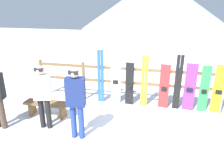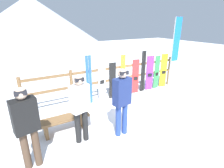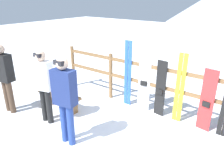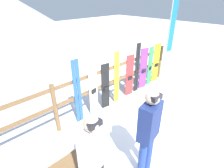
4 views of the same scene
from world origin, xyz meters
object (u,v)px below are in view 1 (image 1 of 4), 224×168
(person_navy, at_px, (76,99))
(ski_pair_black, at_px, (178,83))
(snowboard_red, at_px, (164,87))
(bench, at_px, (47,106))
(snowboard_purple, at_px, (190,88))
(person_white, at_px, (43,93))
(snowboard_yellow, at_px, (219,90))
(snowboard_white, at_px, (116,80))
(snowboard_green, at_px, (204,89))
(ski_pair_blue, at_px, (101,77))
(snowboard_black_stripe, at_px, (129,84))
(ski_pair_yellow, at_px, (144,81))

(person_navy, height_order, ski_pair_black, person_navy)
(snowboard_red, distance_m, ski_pair_black, 0.41)
(bench, height_order, snowboard_purple, snowboard_purple)
(person_white, height_order, snowboard_yellow, person_white)
(bench, bearing_deg, person_white, -65.20)
(snowboard_white, distance_m, snowboard_green, 2.59)
(person_white, bearing_deg, ski_pair_blue, 61.98)
(ski_pair_black, bearing_deg, person_navy, -138.64)
(bench, height_order, person_white, person_white)
(snowboard_white, relative_size, ski_pair_black, 0.96)
(snowboard_green, relative_size, snowboard_yellow, 0.97)
(person_white, xyz_separation_m, snowboard_purple, (3.64, 1.81, -0.25))
(snowboard_white, height_order, snowboard_green, snowboard_white)
(bench, xyz_separation_m, snowboard_red, (3.18, 1.25, 0.36))
(bench, relative_size, snowboard_black_stripe, 0.93)
(snowboard_white, relative_size, snowboard_purple, 1.11)
(snowboard_black_stripe, height_order, ski_pair_black, ski_pair_black)
(snowboard_red, relative_size, ski_pair_black, 0.82)
(snowboard_red, bearing_deg, bench, -158.46)
(ski_pair_yellow, distance_m, snowboard_green, 1.71)
(bench, height_order, snowboard_red, snowboard_red)
(snowboard_white, distance_m, snowboard_purple, 2.20)
(snowboard_green, bearing_deg, snowboard_yellow, 0.01)
(person_white, height_order, snowboard_purple, person_white)
(snowboard_green, bearing_deg, snowboard_black_stripe, -180.00)
(snowboard_green, bearing_deg, bench, -163.72)
(ski_pair_yellow, height_order, snowboard_yellow, ski_pair_yellow)
(ski_pair_blue, bearing_deg, snowboard_red, -0.10)
(ski_pair_blue, xyz_separation_m, snowboard_red, (1.95, -0.00, -0.17))
(person_navy, height_order, snowboard_red, person_navy)
(snowboard_red, distance_m, snowboard_yellow, 1.50)
(snowboard_yellow, bearing_deg, snowboard_white, 180.00)
(person_navy, bearing_deg, person_white, 165.87)
(bench, distance_m, ski_pair_blue, 1.84)
(snowboard_black_stripe, xyz_separation_m, ski_pair_black, (1.42, 0.00, 0.16))
(ski_pair_blue, relative_size, snowboard_red, 1.25)
(snowboard_white, bearing_deg, ski_pair_blue, 179.60)
(bench, distance_m, person_navy, 1.62)
(ski_pair_blue, bearing_deg, ski_pair_black, 0.00)
(ski_pair_blue, distance_m, snowboard_yellow, 3.46)
(bench, distance_m, snowboard_purple, 4.12)
(snowboard_red, height_order, snowboard_yellow, snowboard_yellow)
(person_navy, distance_m, ski_pair_black, 3.12)
(person_white, relative_size, snowboard_white, 1.04)
(ski_pair_blue, distance_m, ski_pair_black, 2.33)
(bench, distance_m, snowboard_red, 3.44)
(ski_pair_blue, distance_m, ski_pair_yellow, 1.36)
(ski_pair_blue, relative_size, snowboard_yellow, 1.18)
(snowboard_black_stripe, relative_size, ski_pair_black, 0.82)
(person_white, xyz_separation_m, snowboard_red, (2.92, 1.81, -0.29))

